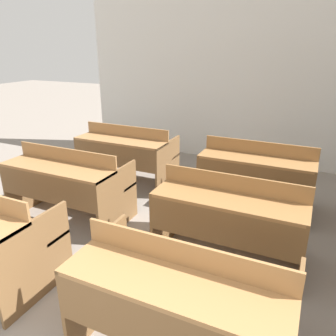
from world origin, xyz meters
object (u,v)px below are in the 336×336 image
at_px(bench_second_center, 230,215).
at_px(bench_third_left, 126,152).
at_px(bench_front_center, 181,298).
at_px(bench_third_center, 257,172).
at_px(bench_second_left, 67,181).

bearing_deg(bench_second_center, bench_third_left, 146.94).
relative_size(bench_front_center, bench_second_center, 1.00).
height_order(bench_second_center, bench_third_center, same).
bearing_deg(bench_third_left, bench_third_center, -0.81).
distance_m(bench_front_center, bench_third_left, 3.04).
height_order(bench_second_center, bench_third_left, same).
distance_m(bench_second_center, bench_third_left, 2.24).
xyz_separation_m(bench_second_left, bench_second_center, (1.91, 0.01, 0.00)).
bearing_deg(bench_front_center, bench_third_center, 89.50).
bearing_deg(bench_third_center, bench_second_center, -90.73).
xyz_separation_m(bench_third_left, bench_third_center, (1.89, -0.03, 0.00)).
bearing_deg(bench_third_center, bench_third_left, 179.19).
bearing_deg(bench_front_center, bench_third_left, 127.99).
bearing_deg(bench_second_left, bench_third_center, 31.93).
height_order(bench_second_left, bench_third_center, same).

